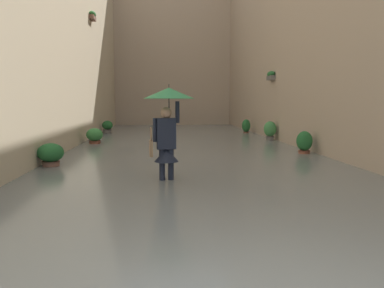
{
  "coord_description": "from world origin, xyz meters",
  "views": [
    {
      "loc": [
        0.91,
        2.39,
        1.8
      ],
      "look_at": [
        0.31,
        -4.84,
        1.01
      ],
      "focal_mm": 36.65,
      "sensor_mm": 36.0,
      "label": 1
    }
  ],
  "objects_px": {
    "potted_plant_near_right": "(95,137)",
    "potted_plant_mid_left": "(246,127)",
    "person_wading": "(168,116)",
    "potted_plant_far_right": "(51,156)",
    "potted_plant_far_left": "(304,144)",
    "potted_plant_mid_right": "(107,128)",
    "potted_plant_near_left": "(270,131)"
  },
  "relations": [
    {
      "from": "potted_plant_mid_right",
      "to": "potted_plant_near_right",
      "type": "bearing_deg",
      "value": 91.96
    },
    {
      "from": "potted_plant_far_right",
      "to": "potted_plant_mid_right",
      "type": "distance_m",
      "value": 10.25
    },
    {
      "from": "potted_plant_near_right",
      "to": "potted_plant_mid_right",
      "type": "bearing_deg",
      "value": -88.04
    },
    {
      "from": "potted_plant_near_right",
      "to": "potted_plant_near_left",
      "type": "distance_m",
      "value": 7.03
    },
    {
      "from": "potted_plant_far_left",
      "to": "potted_plant_near_left",
      "type": "height_order",
      "value": "potted_plant_near_left"
    },
    {
      "from": "person_wading",
      "to": "potted_plant_mid_right",
      "type": "distance_m",
      "value": 12.58
    },
    {
      "from": "potted_plant_mid_left",
      "to": "potted_plant_near_right",
      "type": "height_order",
      "value": "potted_plant_mid_left"
    },
    {
      "from": "potted_plant_far_left",
      "to": "potted_plant_near_right",
      "type": "bearing_deg",
      "value": -26.4
    },
    {
      "from": "potted_plant_near_right",
      "to": "potted_plant_mid_left",
      "type": "bearing_deg",
      "value": -147.29
    },
    {
      "from": "person_wading",
      "to": "potted_plant_far_left",
      "type": "relative_size",
      "value": 2.42
    },
    {
      "from": "potted_plant_far_left",
      "to": "potted_plant_mid_right",
      "type": "distance_m",
      "value": 11.04
    },
    {
      "from": "person_wading",
      "to": "potted_plant_near_right",
      "type": "bearing_deg",
      "value": -69.87
    },
    {
      "from": "potted_plant_near_left",
      "to": "potted_plant_far_left",
      "type": "bearing_deg",
      "value": 89.05
    },
    {
      "from": "person_wading",
      "to": "potted_plant_mid_right",
      "type": "relative_size",
      "value": 2.61
    },
    {
      "from": "potted_plant_far_left",
      "to": "potted_plant_mid_right",
      "type": "bearing_deg",
      "value": -49.94
    },
    {
      "from": "potted_plant_mid_left",
      "to": "potted_plant_far_right",
      "type": "distance_m",
      "value": 11.96
    },
    {
      "from": "potted_plant_mid_left",
      "to": "potted_plant_mid_right",
      "type": "height_order",
      "value": "potted_plant_mid_left"
    },
    {
      "from": "potted_plant_mid_left",
      "to": "potted_plant_near_right",
      "type": "bearing_deg",
      "value": 32.71
    },
    {
      "from": "potted_plant_far_left",
      "to": "potted_plant_mid_right",
      "type": "relative_size",
      "value": 1.08
    },
    {
      "from": "person_wading",
      "to": "potted_plant_mid_left",
      "type": "distance_m",
      "value": 12.39
    },
    {
      "from": "potted_plant_far_right",
      "to": "person_wading",
      "type": "bearing_deg",
      "value": 145.58
    },
    {
      "from": "potted_plant_mid_right",
      "to": "potted_plant_near_left",
      "type": "height_order",
      "value": "potted_plant_near_left"
    },
    {
      "from": "potted_plant_far_left",
      "to": "potted_plant_mid_right",
      "type": "xyz_separation_m",
      "value": [
        7.1,
        -8.45,
        -0.04
      ]
    },
    {
      "from": "potted_plant_mid_left",
      "to": "person_wading",
      "type": "bearing_deg",
      "value": 70.07
    },
    {
      "from": "person_wading",
      "to": "potted_plant_far_right",
      "type": "relative_size",
      "value": 2.79
    },
    {
      "from": "person_wading",
      "to": "potted_plant_near_left",
      "type": "height_order",
      "value": "person_wading"
    },
    {
      "from": "person_wading",
      "to": "potted_plant_mid_right",
      "type": "height_order",
      "value": "person_wading"
    },
    {
      "from": "potted_plant_far_left",
      "to": "potted_plant_near_left",
      "type": "xyz_separation_m",
      "value": [
        -0.07,
        -4.04,
        0.08
      ]
    },
    {
      "from": "potted_plant_mid_left",
      "to": "potted_plant_near_left",
      "type": "height_order",
      "value": "potted_plant_near_left"
    },
    {
      "from": "potted_plant_near_right",
      "to": "potted_plant_near_left",
      "type": "relative_size",
      "value": 0.79
    },
    {
      "from": "person_wading",
      "to": "potted_plant_far_right",
      "type": "distance_m",
      "value": 3.64
    },
    {
      "from": "potted_plant_far_right",
      "to": "potted_plant_far_left",
      "type": "bearing_deg",
      "value": -165.86
    }
  ]
}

